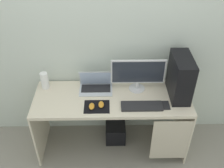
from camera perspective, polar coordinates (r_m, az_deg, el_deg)
The scene contains 13 objects.
ground_plane at distance 3.35m, azimuth 0.00°, elevation -12.88°, with size 8.00×8.00×0.00m, color gray.
wall_back at distance 2.78m, azimuth -0.07°, elevation 10.21°, with size 4.00×0.05×2.60m.
desk at distance 2.89m, azimuth 0.44°, elevation -5.21°, with size 1.67×0.60×0.76m.
pc_tower at distance 2.79m, azimuth 14.58°, elevation 1.44°, with size 0.19×0.41×0.46m, color black.
monitor at distance 2.80m, azimuth 5.64°, elevation 2.21°, with size 0.57×0.17×0.38m.
laptop at distance 2.90m, azimuth -3.52°, elevation -0.33°, with size 0.36×0.22×0.22m.
speaker at distance 2.97m, azimuth -14.36°, elevation 0.72°, with size 0.08×0.08×0.19m, color white.
keyboard at distance 2.70m, azimuth 6.45°, elevation -4.77°, with size 0.42×0.14×0.02m, color #232326.
mousepad at distance 2.70m, azimuth -3.31°, elevation -4.91°, with size 0.26×0.20×0.01m, color black.
mouse_left at distance 2.69m, azimuth -2.36°, elevation -4.46°, with size 0.06×0.10×0.03m, color orange.
mouse_right at distance 2.67m, azimuth -4.41°, elevation -4.83°, with size 0.06×0.10×0.03m, color orange.
cell_phone at distance 2.76m, azimuth 11.61°, elevation -4.53°, with size 0.07×0.13×0.01m, color #232326.
subwoofer at distance 3.31m, azimuth 0.76°, elevation -10.36°, with size 0.24×0.24×0.24m, color black.
Camera 1 is at (-0.04, -2.14, 2.58)m, focal length 42.27 mm.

